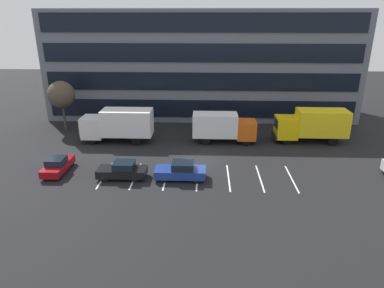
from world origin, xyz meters
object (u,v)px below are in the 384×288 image
(sedan_maroon, at_px, (58,165))
(sedan_black, at_px, (123,170))
(sedan_navy, at_px, (181,171))
(box_truck_orange, at_px, (223,126))
(bare_tree, at_px, (61,95))
(box_truck_yellow_all, at_px, (312,124))
(box_truck_white, at_px, (118,124))

(sedan_maroon, bearing_deg, sedan_black, -8.62)
(sedan_navy, bearing_deg, box_truck_orange, 66.98)
(box_truck_orange, relative_size, sedan_maroon, 1.75)
(sedan_maroon, xyz_separation_m, bare_tree, (-4.13, 12.37, 3.82))
(box_truck_orange, bearing_deg, sedan_navy, -113.02)
(sedan_maroon, height_order, sedan_navy, sedan_navy)
(box_truck_orange, bearing_deg, sedan_black, -133.78)
(box_truck_yellow_all, distance_m, sedan_black, 21.92)
(sedan_maroon, distance_m, sedan_navy, 11.46)
(sedan_navy, height_order, bare_tree, bare_tree)
(box_truck_yellow_all, xyz_separation_m, box_truck_white, (-21.90, -0.84, 0.01))
(box_truck_yellow_all, relative_size, sedan_maroon, 1.95)
(box_truck_orange, xyz_separation_m, sedan_navy, (-4.08, -9.61, -1.12))
(box_truck_orange, xyz_separation_m, sedan_maroon, (-15.51, -8.72, -1.19))
(bare_tree, bearing_deg, box_truck_white, -26.73)
(box_truck_white, xyz_separation_m, sedan_black, (2.55, -9.37, -1.38))
(sedan_black, bearing_deg, box_truck_white, 105.20)
(bare_tree, bearing_deg, sedan_black, -52.07)
(box_truck_white, bearing_deg, sedan_black, -74.80)
(sedan_black, distance_m, sedan_maroon, 6.32)
(box_truck_yellow_all, xyz_separation_m, sedan_navy, (-14.17, -10.15, -1.34))
(box_truck_white, height_order, sedan_black, box_truck_white)
(box_truck_orange, relative_size, sedan_black, 1.67)
(sedan_black, bearing_deg, sedan_maroon, 171.38)
(box_truck_orange, height_order, sedan_navy, box_truck_orange)
(box_truck_white, distance_m, bare_tree, 9.09)
(sedan_black, xyz_separation_m, bare_tree, (-10.38, 13.32, 3.79))
(box_truck_orange, height_order, box_truck_yellow_all, box_truck_yellow_all)
(sedan_black, bearing_deg, box_truck_orange, 46.22)
(box_truck_yellow_all, height_order, sedan_black, box_truck_yellow_all)
(sedan_black, distance_m, sedan_navy, 5.18)
(sedan_navy, bearing_deg, box_truck_yellow_all, 35.62)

